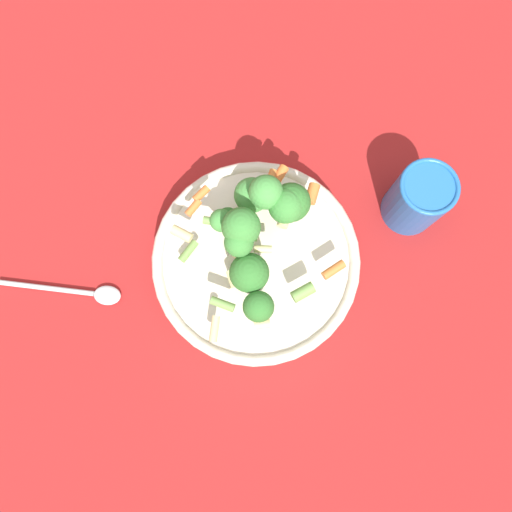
% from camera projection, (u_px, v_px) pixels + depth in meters
% --- Properties ---
extents(ground_plane, '(3.00, 3.00, 0.00)m').
position_uv_depth(ground_plane, '(256.00, 267.00, 0.67)').
color(ground_plane, maroon).
extents(bowl, '(0.26, 0.26, 0.05)m').
position_uv_depth(bowl, '(256.00, 263.00, 0.65)').
color(bowl, beige).
rests_on(bowl, ground_plane).
extents(pasta_salad, '(0.19, 0.19, 0.09)m').
position_uv_depth(pasta_salad, '(259.00, 226.00, 0.58)').
color(pasta_salad, '#8CB766').
rests_on(pasta_salad, bowl).
extents(cup, '(0.07, 0.07, 0.10)m').
position_uv_depth(cup, '(417.00, 197.00, 0.64)').
color(cup, '#2366B2').
rests_on(cup, ground_plane).
extents(spoon, '(0.15, 0.09, 0.01)m').
position_uv_depth(spoon, '(83.00, 292.00, 0.66)').
color(spoon, silver).
rests_on(spoon, ground_plane).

